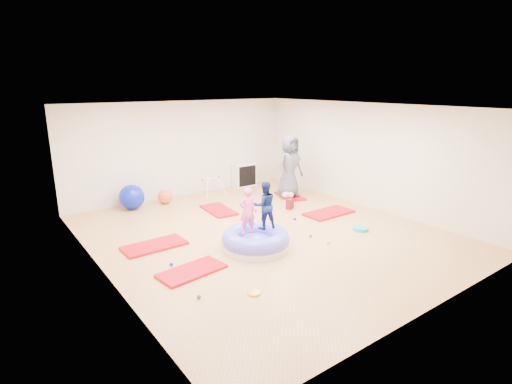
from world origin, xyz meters
TOP-DOWN VIEW (x-y plane):
  - room at (0.00, 0.00)m, footprint 7.01×8.01m
  - gym_mat_front_left at (-2.22, -0.79)m, footprint 1.26×0.74m
  - gym_mat_mid_left at (-2.31, 0.71)m, footprint 1.29×0.66m
  - gym_mat_center_back at (0.02, 2.01)m, footprint 0.71×1.25m
  - gym_mat_right at (2.20, 0.10)m, footprint 1.32×0.66m
  - gym_mat_rear_right at (2.46, 1.94)m, footprint 0.82×1.21m
  - inflatable_cushion at (-0.67, -0.61)m, footprint 1.40×1.40m
  - child_pink at (-0.84, -0.56)m, footprint 0.37×0.26m
  - child_navy at (-0.38, -0.52)m, footprint 0.59×0.52m
  - adult_caregiver at (2.38, 1.90)m, footprint 0.91×0.62m
  - infant at (2.21, 1.74)m, footprint 0.36×0.36m
  - ball_pit_balls at (0.01, -0.08)m, footprint 4.32×3.68m
  - exercise_ball_blue at (-1.78, 3.52)m, footprint 0.67×0.67m
  - exercise_ball_orange at (-0.85, 3.48)m, footprint 0.41×0.41m
  - infant_play_gym at (0.59, 3.40)m, footprint 0.72×0.69m
  - cube_shelf at (2.08, 3.79)m, footprint 0.76×0.37m
  - balance_disc at (1.92, -1.18)m, footprint 0.36×0.36m
  - backpack at (1.67, 1.03)m, footprint 0.27×0.23m
  - yellow_toy at (-1.77, -2.06)m, footprint 0.22×0.22m

SIDE VIEW (x-z plane):
  - yellow_toy at x=-1.77m, z-range 0.00..0.03m
  - gym_mat_rear_right at x=2.46m, z-range 0.00..0.05m
  - gym_mat_center_back at x=0.02m, z-range 0.00..0.05m
  - gym_mat_front_left at x=-2.22m, z-range 0.00..0.05m
  - gym_mat_mid_left at x=-2.31m, z-range 0.00..0.05m
  - gym_mat_right at x=2.20m, z-range 0.00..0.05m
  - ball_pit_balls at x=0.01m, z-range 0.00..0.07m
  - balance_disc at x=1.92m, z-range 0.00..0.08m
  - backpack at x=1.67m, z-range 0.00..0.27m
  - infant at x=2.21m, z-range 0.05..0.26m
  - inflatable_cushion at x=-0.67m, z-range -0.05..0.39m
  - exercise_ball_orange at x=-0.85m, z-range 0.00..0.41m
  - exercise_ball_blue at x=-1.78m, z-range 0.00..0.67m
  - infant_play_gym at x=0.59m, z-range 0.09..0.65m
  - cube_shelf at x=2.08m, z-range 0.00..0.76m
  - child_pink at x=-0.84m, z-range 0.41..1.36m
  - child_navy at x=-0.38m, z-range 0.41..1.41m
  - adult_caregiver at x=2.38m, z-range 0.05..1.85m
  - room at x=0.00m, z-range 0.00..2.80m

